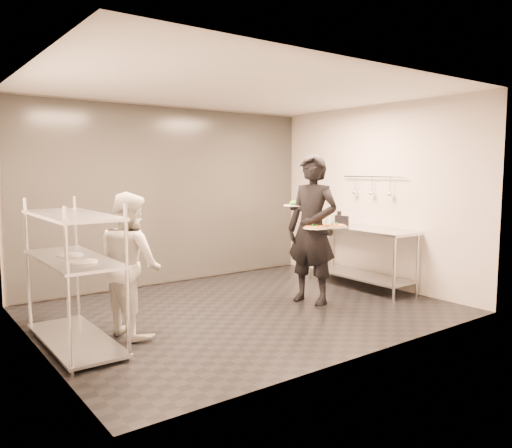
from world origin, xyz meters
TOP-DOWN VIEW (x-y plane):
  - room_shell at (0.00, 1.18)m, footprint 5.00×4.00m
  - pass_rack at (-2.15, -0.00)m, footprint 0.60×1.60m
  - prep_counter at (2.18, 0.00)m, footprint 0.60×1.80m
  - utensil_rail at (2.43, -0.00)m, footprint 0.07×1.20m
  - waiter at (0.95, -0.24)m, footprint 0.67×0.84m
  - chef at (-1.55, -0.04)m, footprint 0.67×0.82m
  - pizza_plate_near at (0.84, -0.42)m, footprint 0.33×0.33m
  - pizza_plate_far at (1.13, -0.49)m, footprint 0.32×0.32m
  - salad_plate at (0.91, 0.09)m, footprint 0.31×0.31m
  - pos_monitor at (2.06, 0.28)m, footprint 0.07×0.25m
  - bottle_green at (2.15, 0.80)m, footprint 0.06×0.06m
  - bottle_clear at (2.31, 0.80)m, footprint 0.06×0.06m
  - bottle_dark at (2.11, 0.38)m, footprint 0.07×0.07m

SIDE VIEW (x-z plane):
  - prep_counter at x=2.18m, z-range 0.17..1.09m
  - pass_rack at x=-2.15m, z-range 0.02..1.52m
  - chef at x=-1.55m, z-range 0.00..1.57m
  - waiter at x=0.95m, z-range 0.00..2.01m
  - pos_monitor at x=2.06m, z-range 0.92..1.09m
  - bottle_clear at x=2.31m, z-range 0.92..1.11m
  - bottle_green at x=2.15m, z-range 0.92..1.15m
  - bottle_dark at x=2.11m, z-range 0.92..1.15m
  - pizza_plate_near at x=0.84m, z-range 1.03..1.09m
  - pizza_plate_far at x=1.13m, z-range 1.04..1.09m
  - salad_plate at x=0.91m, z-range 1.29..1.37m
  - room_shell at x=0.00m, z-range 0.00..2.80m
  - utensil_rail at x=2.43m, z-range 1.39..1.70m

